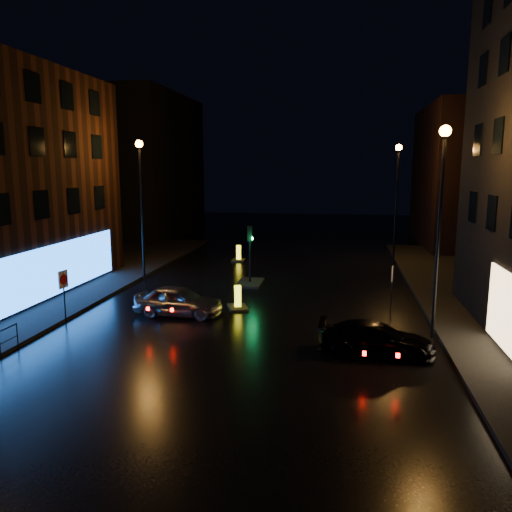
% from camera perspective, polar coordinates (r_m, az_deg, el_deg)
% --- Properties ---
extents(ground, '(120.00, 120.00, 0.00)m').
position_cam_1_polar(ground, '(16.34, -5.53, -14.50)').
color(ground, black).
rests_on(ground, ground).
extents(building_far_left, '(8.00, 16.00, 14.00)m').
position_cam_1_polar(building_far_left, '(53.22, -12.58, 10.07)').
color(building_far_left, black).
rests_on(building_far_left, ground).
extents(building_far_right, '(8.00, 14.00, 12.00)m').
position_cam_1_polar(building_far_right, '(47.62, 23.30, 8.32)').
color(building_far_right, black).
rests_on(building_far_right, ground).
extents(street_lamp_lfar, '(0.44, 0.44, 8.37)m').
position_cam_1_polar(street_lamp_lfar, '(30.70, -13.03, 7.54)').
color(street_lamp_lfar, black).
rests_on(street_lamp_lfar, ground).
extents(street_lamp_rnear, '(0.44, 0.44, 8.37)m').
position_cam_1_polar(street_lamp_rnear, '(20.71, 20.38, 6.06)').
color(street_lamp_rnear, black).
rests_on(street_lamp_rnear, ground).
extents(street_lamp_rfar, '(0.44, 0.44, 8.37)m').
position_cam_1_polar(street_lamp_rfar, '(36.54, 15.81, 7.78)').
color(street_lamp_rfar, black).
rests_on(street_lamp_rfar, ground).
extents(traffic_signal, '(1.40, 2.40, 3.45)m').
position_cam_1_polar(traffic_signal, '(29.47, -0.69, -2.23)').
color(traffic_signal, black).
rests_on(traffic_signal, ground).
extents(silver_hatchback, '(4.12, 1.80, 1.38)m').
position_cam_1_polar(silver_hatchback, '(23.47, -8.84, -5.09)').
color(silver_hatchback, '#9C9EA3').
rests_on(silver_hatchback, ground).
extents(dark_sedan, '(4.23, 1.81, 1.22)m').
position_cam_1_polar(dark_sedan, '(18.99, 13.56, -9.20)').
color(dark_sedan, black).
rests_on(dark_sedan, ground).
extents(bollard_near, '(1.28, 1.54, 1.15)m').
position_cam_1_polar(bollard_near, '(24.42, -2.10, -5.45)').
color(bollard_near, black).
rests_on(bollard_near, ground).
extents(bollard_far, '(0.90, 1.33, 1.15)m').
position_cam_1_polar(bollard_far, '(36.80, -1.99, -0.16)').
color(bollard_far, black).
rests_on(bollard_far, ground).
extents(road_sign_left, '(0.14, 0.57, 2.36)m').
position_cam_1_polar(road_sign_left, '(23.41, -21.15, -2.99)').
color(road_sign_left, black).
rests_on(road_sign_left, ground).
extents(road_sign_right, '(0.13, 0.52, 2.14)m').
position_cam_1_polar(road_sign_right, '(24.73, 15.29, -2.38)').
color(road_sign_right, black).
rests_on(road_sign_right, ground).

